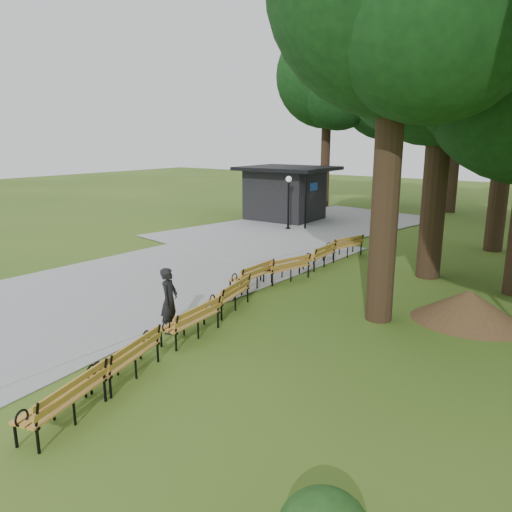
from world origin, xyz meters
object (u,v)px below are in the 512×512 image
Objects in this scene: bench_7 at (344,246)px; lawn_tree_2 at (449,15)px; lamp_post at (289,191)px; bench_0 at (63,399)px; kiosk at (285,193)px; bench_6 at (319,255)px; bench_2 at (191,320)px; bench_4 at (252,275)px; bench_1 at (126,357)px; dirt_mound at (468,306)px; bench_5 at (286,268)px; person at (169,300)px; bench_3 at (228,295)px.

bench_7 is 0.15× the size of lawn_tree_2.
bench_0 is (6.79, -17.57, -1.60)m from lamp_post.
kiosk reaches higher than bench_6.
bench_2 and bench_4 have the same top height.
lamp_post is at bearing -141.18° from bench_6.
bench_7 is at bearing 179.44° from bench_2.
bench_7 is (0.38, 5.72, 0.00)m from bench_4.
bench_0 is 1.00× the size of bench_1.
kiosk is 0.40× the size of lawn_tree_2.
kiosk is 18.07m from bench_2.
lawn_tree_2 is at bearing 154.76° from bench_0.
bench_4 reaches higher than dirt_mound.
bench_5 is at bearing 15.98° from bench_7.
person is at bearing -67.72° from kiosk.
bench_3 is at bearing -27.26° from person.
bench_1 is at bearing -178.70° from person.
lawn_tree_2 is at bearing -28.43° from lamp_post.
kiosk is 12.88m from bench_5.
bench_0 is 1.00× the size of bench_4.
bench_3 reaches higher than dirt_mound.
bench_3 is 10.98m from lawn_tree_2.
bench_1 is 1.00× the size of bench_2.
bench_2 is at bearing 20.79° from bench_7.
dirt_mound is (5.79, 5.10, -0.39)m from person.
bench_4 is at bearing -62.89° from kiosk.
person is at bearing -1.18° from bench_6.
bench_2 is (-0.86, 3.99, 0.00)m from bench_0.
bench_3 is at bearing 19.81° from bench_5.
bench_6 is at bearing -164.86° from bench_5.
bench_3 and bench_6 have the same top height.
bench_0 is 1.00× the size of bench_5.
bench_3 and bench_5 have the same top height.
bench_2 is 2.12m from bench_3.
bench_7 is at bearing 170.80° from bench_0.
person is 12.18m from lawn_tree_2.
bench_7 is (-0.17, 9.83, -0.38)m from person.
bench_5 is (-0.17, 5.58, -0.38)m from person.
bench_3 is at bearing -171.14° from bench_2.
bench_5 is (0.38, 1.47, 0.00)m from bench_4.
kiosk is 14.78m from lawn_tree_2.
bench_4 is at bearing -8.15° from bench_6.
bench_3 is (-0.52, 2.05, 0.00)m from bench_2.
bench_1 is 1.00× the size of bench_6.
bench_2 is at bearing -135.61° from dirt_mound.
lawn_tree_2 is (2.52, 11.07, 7.96)m from bench_1.
bench_3 is at bearing 18.22° from bench_7.
bench_0 is (8.74, -20.21, -1.12)m from kiosk.
lawn_tree_2 reaches higher than bench_2.
bench_6 is at bearing 172.03° from bench_0.
bench_2 and bench_5 have the same top height.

